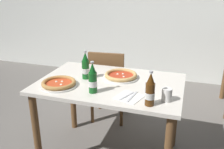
# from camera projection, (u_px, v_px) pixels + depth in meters

# --- Properties ---
(dining_table_main) EXTENTS (1.20, 0.80, 0.75)m
(dining_table_main) POSITION_uv_depth(u_px,v_px,m) (110.00, 94.00, 2.11)
(dining_table_main) COLOR silver
(dining_table_main) RESTS_ON ground_plane
(chair_behind_table) EXTENTS (0.44, 0.44, 0.85)m
(chair_behind_table) POSITION_uv_depth(u_px,v_px,m) (108.00, 82.00, 2.77)
(chair_behind_table) COLOR brown
(chair_behind_table) RESTS_ON ground_plane
(pizza_margherita_near) EXTENTS (0.31, 0.31, 0.04)m
(pizza_margherita_near) POSITION_uv_depth(u_px,v_px,m) (121.00, 76.00, 2.15)
(pizza_margherita_near) COLOR white
(pizza_margherita_near) RESTS_ON dining_table_main
(pizza_marinara_far) EXTENTS (0.30, 0.30, 0.04)m
(pizza_marinara_far) POSITION_uv_depth(u_px,v_px,m) (59.00, 83.00, 1.99)
(pizza_marinara_far) COLOR white
(pizza_marinara_far) RESTS_ON dining_table_main
(beer_bottle_left) EXTENTS (0.07, 0.07, 0.25)m
(beer_bottle_left) POSITION_uv_depth(u_px,v_px,m) (86.00, 67.00, 2.11)
(beer_bottle_left) COLOR #14591E
(beer_bottle_left) RESTS_ON dining_table_main
(beer_bottle_center) EXTENTS (0.07, 0.07, 0.25)m
(beer_bottle_center) POSITION_uv_depth(u_px,v_px,m) (150.00, 91.00, 1.65)
(beer_bottle_center) COLOR #512D0F
(beer_bottle_center) RESTS_ON dining_table_main
(beer_bottle_right) EXTENTS (0.07, 0.07, 0.25)m
(beer_bottle_right) POSITION_uv_depth(u_px,v_px,m) (93.00, 80.00, 1.84)
(beer_bottle_right) COLOR #14591E
(beer_bottle_right) RESTS_ON dining_table_main
(napkin_with_cutlery) EXTENTS (0.22, 0.22, 0.01)m
(napkin_with_cutlery) POSITION_uv_depth(u_px,v_px,m) (129.00, 97.00, 1.80)
(napkin_with_cutlery) COLOR white
(napkin_with_cutlery) RESTS_ON dining_table_main
(paper_cup) EXTENTS (0.07, 0.07, 0.09)m
(paper_cup) POSITION_uv_depth(u_px,v_px,m) (167.00, 95.00, 1.73)
(paper_cup) COLOR white
(paper_cup) RESTS_ON dining_table_main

